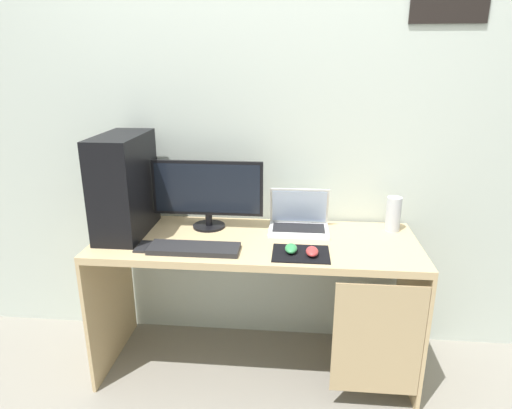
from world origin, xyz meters
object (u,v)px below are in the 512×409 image
(monitor, at_px, (208,193))
(speaker, at_px, (393,214))
(laptop, at_px, (299,221))
(cell_phone, at_px, (145,247))
(pc_tower, at_px, (124,185))
(mouse_left, at_px, (291,248))
(mouse_right, at_px, (312,251))
(keyboard, at_px, (194,249))

(monitor, relative_size, speaker, 3.20)
(laptop, height_order, cell_phone, laptop)
(speaker, bearing_deg, pc_tower, -173.75)
(mouse_left, relative_size, mouse_right, 1.00)
(monitor, distance_m, mouse_left, 0.55)
(pc_tower, relative_size, speaker, 2.79)
(laptop, relative_size, keyboard, 0.73)
(mouse_right, relative_size, cell_phone, 0.74)
(pc_tower, height_order, keyboard, pc_tower)
(monitor, height_order, keyboard, monitor)
(keyboard, xyz_separation_m, mouse_left, (0.45, 0.02, 0.01))
(pc_tower, xyz_separation_m, keyboard, (0.39, -0.20, -0.24))
(speaker, height_order, keyboard, speaker)
(monitor, height_order, speaker, monitor)
(mouse_left, bearing_deg, mouse_right, -14.74)
(pc_tower, xyz_separation_m, cell_phone, (0.15, -0.19, -0.25))
(speaker, xyz_separation_m, cell_phone, (-1.21, -0.34, -0.08))
(pc_tower, bearing_deg, cell_phone, -51.72)
(speaker, height_order, cell_phone, speaker)
(mouse_right, bearing_deg, laptop, 100.51)
(pc_tower, relative_size, monitor, 0.87)
(mouse_right, bearing_deg, mouse_left, 165.26)
(monitor, xyz_separation_m, keyboard, (-0.01, -0.30, -0.18))
(monitor, bearing_deg, speaker, 2.92)
(mouse_left, height_order, cell_phone, mouse_left)
(cell_phone, bearing_deg, mouse_left, 0.33)
(mouse_right, bearing_deg, speaker, 40.19)
(laptop, height_order, speaker, laptop)
(pc_tower, bearing_deg, monitor, 14.03)
(cell_phone, bearing_deg, speaker, 15.53)
(laptop, relative_size, mouse_right, 3.20)
(mouse_left, xyz_separation_m, cell_phone, (-0.69, -0.00, -0.02))
(laptop, distance_m, keyboard, 0.58)
(speaker, xyz_separation_m, keyboard, (-0.96, -0.35, -0.08))
(pc_tower, relative_size, mouse_left, 5.23)
(monitor, distance_m, mouse_right, 0.64)
(monitor, relative_size, mouse_right, 5.98)
(laptop, xyz_separation_m, speaker, (0.48, 0.03, 0.05))
(speaker, relative_size, mouse_left, 1.87)
(monitor, distance_m, cell_phone, 0.43)
(monitor, bearing_deg, cell_phone, -131.23)
(pc_tower, xyz_separation_m, mouse_right, (0.93, -0.21, -0.23))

